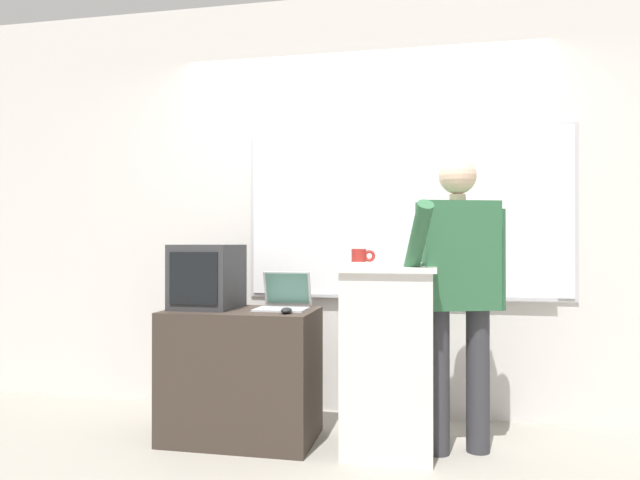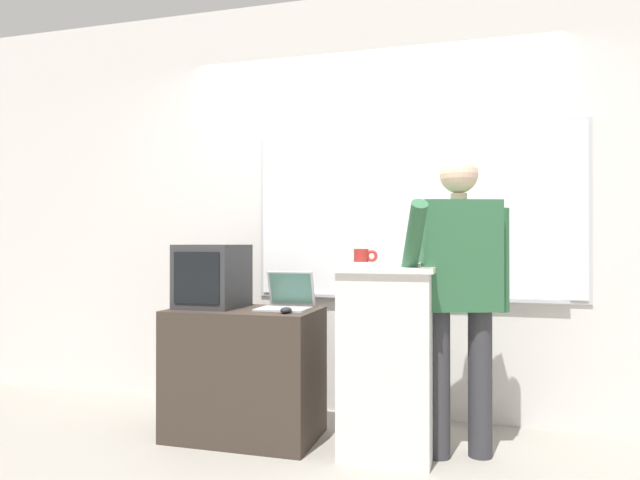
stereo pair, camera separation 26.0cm
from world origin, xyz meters
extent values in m
plane|color=gray|center=(0.00, 0.00, 0.00)|extent=(30.00, 30.00, 0.00)
cube|color=silver|center=(0.00, 1.13, 1.45)|extent=(6.40, 0.12, 2.90)
cube|color=#B7B7BC|center=(0.32, 1.06, 1.37)|extent=(2.19, 0.02, 1.16)
cube|color=white|center=(0.32, 1.05, 1.37)|extent=(2.14, 0.02, 1.11)
cube|color=#B7B7BC|center=(0.32, 1.04, 0.81)|extent=(1.93, 0.04, 0.02)
cube|color=silver|center=(0.26, 0.39, 0.51)|extent=(0.49, 0.47, 1.01)
cube|color=silver|center=(0.26, 0.39, 1.03)|extent=(0.54, 0.51, 0.03)
cube|color=#382D26|center=(-0.62, 0.41, 0.39)|extent=(0.88, 0.53, 0.77)
cylinder|color=#333338|center=(0.53, 0.40, 0.40)|extent=(0.13, 0.13, 0.80)
cylinder|color=#333338|center=(0.75, 0.47, 0.40)|extent=(0.13, 0.13, 0.80)
cube|color=#2D603D|center=(0.64, 0.44, 1.10)|extent=(0.47, 0.34, 0.60)
cylinder|color=beige|center=(0.64, 0.44, 1.42)|extent=(0.09, 0.09, 0.04)
sphere|color=beige|center=(0.64, 0.44, 1.55)|extent=(0.21, 0.21, 0.21)
cylinder|color=#2D603D|center=(0.42, 0.19, 1.14)|extent=(0.21, 0.42, 0.50)
cylinder|color=#2D603D|center=(0.86, 0.51, 1.08)|extent=(0.08, 0.08, 0.57)
cube|color=#B7BABF|center=(-0.38, 0.42, 0.78)|extent=(0.30, 0.23, 0.01)
cube|color=#B7BABF|center=(-0.38, 0.57, 0.89)|extent=(0.30, 0.08, 0.21)
cube|color=#4C7A6B|center=(-0.38, 0.56, 0.89)|extent=(0.27, 0.06, 0.19)
cube|color=silver|center=(0.24, 0.32, 1.05)|extent=(0.42, 0.13, 0.02)
ellipsoid|color=black|center=(-0.31, 0.27, 0.79)|extent=(0.06, 0.10, 0.03)
cube|color=#333335|center=(-0.85, 0.45, 0.97)|extent=(0.36, 0.41, 0.39)
cube|color=black|center=(-0.85, 0.23, 0.97)|extent=(0.29, 0.01, 0.30)
cylinder|color=maroon|center=(0.07, 0.57, 1.09)|extent=(0.09, 0.09, 0.09)
torus|color=maroon|center=(0.13, 0.57, 1.09)|extent=(0.07, 0.02, 0.07)
camera|label=1|loc=(0.52, -2.84, 1.17)|focal=32.00mm
camera|label=2|loc=(0.78, -2.78, 1.17)|focal=32.00mm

